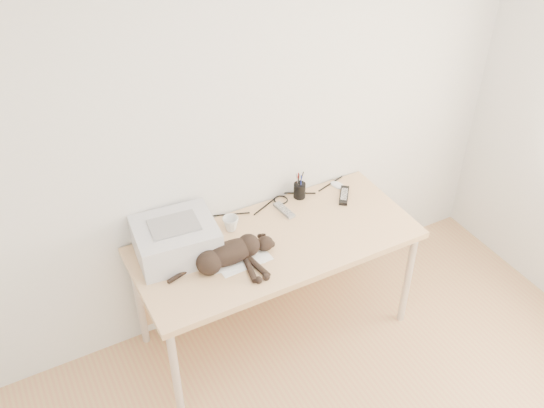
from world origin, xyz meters
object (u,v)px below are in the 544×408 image
desk (269,249)px  printer (176,239)px  cat (228,255)px  pen_cup (300,190)px  mug (231,224)px  mouse (337,184)px

desk → printer: (-0.53, 0.07, 0.23)m
cat → pen_cup: pen_cup is taller
printer → mug: bearing=7.3°
mug → pen_cup: (0.50, 0.09, 0.01)m
desk → mouse: size_ratio=16.01×
desk → mug: size_ratio=17.50×
cat → mug: size_ratio=6.70×
printer → mouse: printer is taller
printer → desk: bearing=-8.0°
cat → mouse: 0.96m
desk → pen_cup: bearing=32.7°
mouse → pen_cup: bearing=158.3°
printer → mouse: (1.11, 0.12, -0.08)m
mug → mouse: (0.77, 0.08, -0.03)m
pen_cup → mouse: bearing=-2.1°
printer → pen_cup: (0.84, 0.13, -0.05)m
cat → mug: 0.29m
cat → mouse: bearing=18.2°
desk → mouse: (0.59, 0.19, 0.15)m
cat → mouse: (0.90, 0.33, -0.04)m
mug → mouse: bearing=5.6°
desk → mouse: bearing=18.3°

